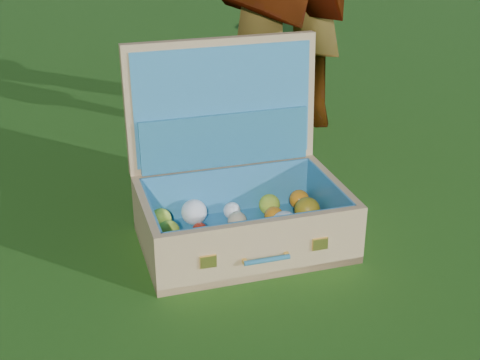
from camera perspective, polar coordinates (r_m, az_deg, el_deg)
ground at (r=1.84m, az=-2.30°, el=-6.89°), size 60.00×60.00×0.00m
suitcase at (r=1.90m, az=-0.23°, el=-0.52°), size 0.63×0.52×0.55m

